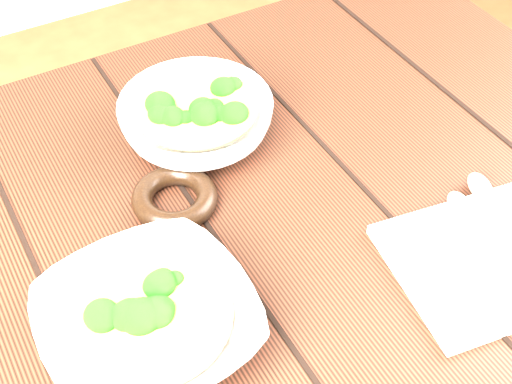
# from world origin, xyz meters

# --- Properties ---
(table) EXTENTS (1.20, 0.80, 0.75)m
(table) POSITION_xyz_m (0.00, 0.00, 0.63)
(table) COLOR #36190F
(table) RESTS_ON ground
(soup_bowl_front) EXTENTS (0.22, 0.22, 0.06)m
(soup_bowl_front) POSITION_xyz_m (-0.14, -0.11, 0.78)
(soup_bowl_front) COLOR silver
(soup_bowl_front) RESTS_ON table
(soup_bowl_back) EXTENTS (0.23, 0.23, 0.07)m
(soup_bowl_back) POSITION_xyz_m (0.04, 0.15, 0.78)
(soup_bowl_back) COLOR silver
(soup_bowl_back) RESTS_ON table
(trivet) EXTENTS (0.13, 0.13, 0.03)m
(trivet) POSITION_xyz_m (-0.04, 0.05, 0.76)
(trivet) COLOR black
(trivet) RESTS_ON table
(napkin) EXTENTS (0.25, 0.21, 0.01)m
(napkin) POSITION_xyz_m (0.24, -0.21, 0.76)
(napkin) COLOR beige
(napkin) RESTS_ON table
(spoon_left) EXTENTS (0.09, 0.18, 0.01)m
(spoon_left) POSITION_xyz_m (0.24, -0.17, 0.77)
(spoon_left) COLOR #ABA697
(spoon_left) RESTS_ON napkin
(spoon_right) EXTENTS (0.09, 0.17, 0.01)m
(spoon_right) POSITION_xyz_m (0.28, -0.15, 0.77)
(spoon_right) COLOR #ABA697
(spoon_right) RESTS_ON napkin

